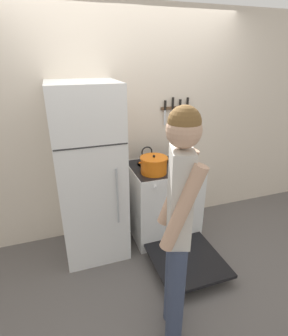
{
  "coord_description": "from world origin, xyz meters",
  "views": [
    {
      "loc": [
        -0.79,
        -2.83,
        2.03
      ],
      "look_at": [
        0.01,
        -0.47,
        0.97
      ],
      "focal_mm": 28.0,
      "sensor_mm": 36.0,
      "label": 1
    }
  ],
  "objects_px": {
    "person": "(178,222)",
    "stove_range": "(164,202)",
    "dutch_oven_pot": "(154,165)",
    "utensil_jar": "(174,155)",
    "tea_kettle": "(147,159)",
    "refrigerator": "(90,174)"
  },
  "relations": [
    {
      "from": "refrigerator",
      "to": "dutch_oven_pot",
      "type": "distance_m",
      "value": 0.67
    },
    {
      "from": "person",
      "to": "dutch_oven_pot",
      "type": "bearing_deg",
      "value": 6.29
    },
    {
      "from": "utensil_jar",
      "to": "dutch_oven_pot",
      "type": "bearing_deg",
      "value": -144.14
    },
    {
      "from": "dutch_oven_pot",
      "to": "utensil_jar",
      "type": "xyz_separation_m",
      "value": [
        0.36,
        0.26,
        -0.02
      ]
    },
    {
      "from": "refrigerator",
      "to": "tea_kettle",
      "type": "xyz_separation_m",
      "value": [
        0.67,
        0.14,
        0.04
      ]
    },
    {
      "from": "refrigerator",
      "to": "dutch_oven_pot",
      "type": "xyz_separation_m",
      "value": [
        0.66,
        -0.11,
        0.06
      ]
    },
    {
      "from": "utensil_jar",
      "to": "person",
      "type": "relative_size",
      "value": 0.16
    },
    {
      "from": "person",
      "to": "stove_range",
      "type": "bearing_deg",
      "value": -0.56
    },
    {
      "from": "refrigerator",
      "to": "stove_range",
      "type": "height_order",
      "value": "refrigerator"
    },
    {
      "from": "dutch_oven_pot",
      "to": "person",
      "type": "xyz_separation_m",
      "value": [
        -0.24,
        -1.08,
        0.04
      ]
    },
    {
      "from": "refrigerator",
      "to": "tea_kettle",
      "type": "height_order",
      "value": "refrigerator"
    },
    {
      "from": "dutch_oven_pot",
      "to": "tea_kettle",
      "type": "bearing_deg",
      "value": 86.95
    },
    {
      "from": "dutch_oven_pot",
      "to": "utensil_jar",
      "type": "height_order",
      "value": "utensil_jar"
    },
    {
      "from": "stove_range",
      "to": "person",
      "type": "height_order",
      "value": "person"
    },
    {
      "from": "stove_range",
      "to": "dutch_oven_pot",
      "type": "relative_size",
      "value": 4.04
    },
    {
      "from": "tea_kettle",
      "to": "person",
      "type": "distance_m",
      "value": 1.35
    },
    {
      "from": "dutch_oven_pot",
      "to": "utensil_jar",
      "type": "relative_size",
      "value": 1.18
    },
    {
      "from": "stove_range",
      "to": "utensil_jar",
      "type": "distance_m",
      "value": 0.58
    },
    {
      "from": "refrigerator",
      "to": "stove_range",
      "type": "bearing_deg",
      "value": -1.74
    },
    {
      "from": "utensil_jar",
      "to": "stove_range",
      "type": "bearing_deg",
      "value": -137.88
    },
    {
      "from": "utensil_jar",
      "to": "refrigerator",
      "type": "bearing_deg",
      "value": -171.87
    },
    {
      "from": "stove_range",
      "to": "person",
      "type": "distance_m",
      "value": 1.36
    }
  ]
}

